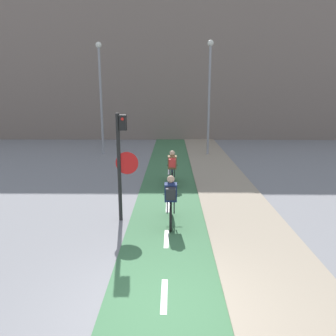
{
  "coord_description": "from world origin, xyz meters",
  "views": [
    {
      "loc": [
        0.14,
        -5.04,
        3.81
      ],
      "look_at": [
        0.0,
        6.23,
        1.2
      ],
      "focal_mm": 35.0,
      "sensor_mm": 36.0,
      "label": 1
    }
  ],
  "objects_px": {
    "street_lamp_far": "(100,87)",
    "cyclist_far": "(172,168)",
    "traffic_light_pole": "(122,156)",
    "street_lamp_sidewalk": "(209,87)",
    "cyclist_near": "(171,201)"
  },
  "relations": [
    {
      "from": "traffic_light_pole",
      "to": "cyclist_far",
      "type": "relative_size",
      "value": 1.97
    },
    {
      "from": "street_lamp_sidewalk",
      "to": "cyclist_far",
      "type": "relative_size",
      "value": 4.13
    },
    {
      "from": "cyclist_near",
      "to": "traffic_light_pole",
      "type": "bearing_deg",
      "value": 167.93
    },
    {
      "from": "street_lamp_far",
      "to": "cyclist_far",
      "type": "xyz_separation_m",
      "value": [
        4.37,
        -7.08,
        -3.41
      ]
    },
    {
      "from": "street_lamp_far",
      "to": "street_lamp_sidewalk",
      "type": "distance_m",
      "value": 6.59
    },
    {
      "from": "street_lamp_sidewalk",
      "to": "cyclist_far",
      "type": "distance_m",
      "value": 7.92
    },
    {
      "from": "traffic_light_pole",
      "to": "cyclist_far",
      "type": "bearing_deg",
      "value": 69.4
    },
    {
      "from": "traffic_light_pole",
      "to": "street_lamp_sidewalk",
      "type": "relative_size",
      "value": 0.48
    },
    {
      "from": "street_lamp_sidewalk",
      "to": "cyclist_far",
      "type": "bearing_deg",
      "value": -108.03
    },
    {
      "from": "traffic_light_pole",
      "to": "street_lamp_sidewalk",
      "type": "distance_m",
      "value": 11.55
    },
    {
      "from": "cyclist_near",
      "to": "cyclist_far",
      "type": "relative_size",
      "value": 1.04
    },
    {
      "from": "traffic_light_pole",
      "to": "street_lamp_far",
      "type": "distance_m",
      "value": 11.6
    },
    {
      "from": "cyclist_near",
      "to": "cyclist_far",
      "type": "xyz_separation_m",
      "value": [
        0.04,
        4.26,
        -0.01
      ]
    },
    {
      "from": "street_lamp_far",
      "to": "traffic_light_pole",
      "type": "bearing_deg",
      "value": -75.33
    },
    {
      "from": "street_lamp_far",
      "to": "cyclist_far",
      "type": "distance_m",
      "value": 8.99
    }
  ]
}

